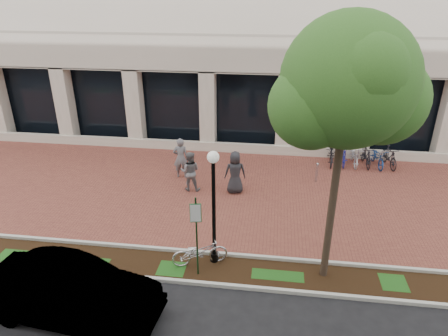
# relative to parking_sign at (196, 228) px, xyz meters

# --- Properties ---
(ground) EXTENTS (120.00, 120.00, 0.00)m
(ground) POSITION_rel_parking_sign_xyz_m (0.57, 5.53, -1.70)
(ground) COLOR black
(ground) RESTS_ON ground
(brick_plaza) EXTENTS (40.00, 9.00, 0.01)m
(brick_plaza) POSITION_rel_parking_sign_xyz_m (0.57, 5.53, -1.69)
(brick_plaza) COLOR brown
(brick_plaza) RESTS_ON ground
(planting_strip) EXTENTS (40.00, 1.50, 0.01)m
(planting_strip) POSITION_rel_parking_sign_xyz_m (0.57, 0.28, -1.69)
(planting_strip) COLOR black
(planting_strip) RESTS_ON ground
(curb_plaza_side) EXTENTS (40.00, 0.12, 0.12)m
(curb_plaza_side) POSITION_rel_parking_sign_xyz_m (0.57, 1.03, -1.64)
(curb_plaza_side) COLOR #B9B9AF
(curb_plaza_side) RESTS_ON ground
(curb_street_side) EXTENTS (40.00, 0.12, 0.12)m
(curb_street_side) POSITION_rel_parking_sign_xyz_m (0.57, -0.47, -1.64)
(curb_street_side) COLOR #B9B9AF
(curb_street_side) RESTS_ON ground
(parking_sign) EXTENTS (0.34, 0.07, 2.71)m
(parking_sign) POSITION_rel_parking_sign_xyz_m (0.00, 0.00, 0.00)
(parking_sign) COLOR #133416
(parking_sign) RESTS_ON ground
(lamppost) EXTENTS (0.36, 0.36, 3.86)m
(lamppost) POSITION_rel_parking_sign_xyz_m (0.40, 0.73, 0.49)
(lamppost) COLOR black
(lamppost) RESTS_ON ground
(street_tree) EXTENTS (4.10, 3.42, 7.73)m
(street_tree) POSITION_rel_parking_sign_xyz_m (3.92, 0.54, 4.10)
(street_tree) COLOR #413325
(street_tree) RESTS_ON ground
(locked_bicycle) EXTENTS (1.90, 1.21, 0.94)m
(locked_bicycle) POSITION_rel_parking_sign_xyz_m (-0.03, 0.50, -1.23)
(locked_bicycle) COLOR silver
(locked_bicycle) RESTS_ON ground
(pedestrian_left) EXTENTS (0.75, 0.54, 1.91)m
(pedestrian_left) POSITION_rel_parking_sign_xyz_m (-2.08, 6.69, -0.74)
(pedestrian_left) COLOR slate
(pedestrian_left) RESTS_ON ground
(pedestrian_mid) EXTENTS (0.88, 0.70, 1.77)m
(pedestrian_mid) POSITION_rel_parking_sign_xyz_m (-1.39, 5.49, -0.81)
(pedestrian_mid) COLOR slate
(pedestrian_mid) RESTS_ON ground
(pedestrian_right) EXTENTS (1.01, 0.75, 1.87)m
(pedestrian_right) POSITION_rel_parking_sign_xyz_m (0.56, 5.52, -0.76)
(pedestrian_right) COLOR #242428
(pedestrian_right) RESTS_ON ground
(bollard) EXTENTS (0.12, 0.12, 0.95)m
(bollard) POSITION_rel_parking_sign_xyz_m (4.11, 6.97, -1.22)
(bollard) COLOR #ACACB0
(bollard) RESTS_ON ground
(bike_rack_cluster) EXTENTS (3.53, 1.86, 1.05)m
(bike_rack_cluster) POSITION_rel_parking_sign_xyz_m (6.36, 9.18, -1.20)
(bike_rack_cluster) COLOR black
(bike_rack_cluster) RESTS_ON ground
(sedan_near_curb) EXTENTS (4.93, 2.14, 1.58)m
(sedan_near_curb) POSITION_rel_parking_sign_xyz_m (-3.00, -2.10, -0.91)
(sedan_near_curb) COLOR #ACADB1
(sedan_near_curb) RESTS_ON ground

